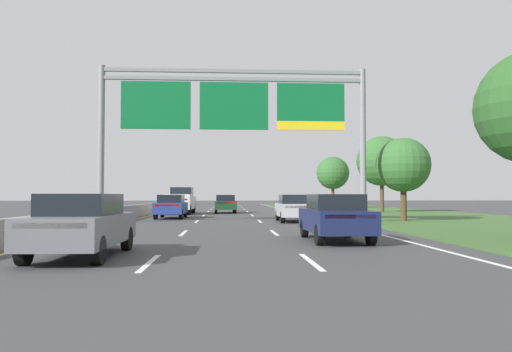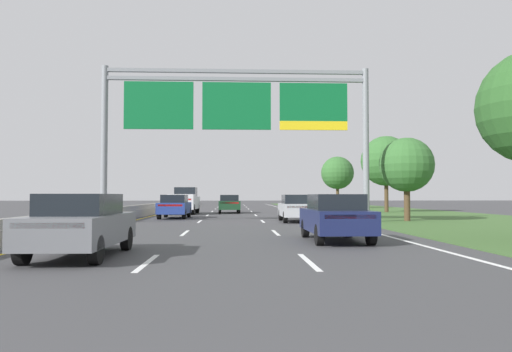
{
  "view_description": "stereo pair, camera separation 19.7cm",
  "coord_description": "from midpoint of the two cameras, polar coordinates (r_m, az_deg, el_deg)",
  "views": [
    {
      "loc": [
        -0.1,
        -1.05,
        1.53
      ],
      "look_at": [
        0.83,
        14.93,
        2.15
      ],
      "focal_mm": 35.2,
      "sensor_mm": 36.0,
      "label": 1
    },
    {
      "loc": [
        0.1,
        -1.06,
        1.53
      ],
      "look_at": [
        0.83,
        14.93,
        2.15
      ],
      "focal_mm": 35.2,
      "sensor_mm": 36.0,
      "label": 2
    }
  ],
  "objects": [
    {
      "name": "ground_plane",
      "position": [
        36.08,
        -3.35,
        -4.64
      ],
      "size": [
        220.0,
        220.0,
        0.0
      ],
      "primitive_type": "plane",
      "color": "#3D3D3F"
    },
    {
      "name": "lane_striping",
      "position": [
        35.63,
        -3.35,
        -4.67
      ],
      "size": [
        11.96,
        106.0,
        0.01
      ],
      "color": "white",
      "rests_on": "ground"
    },
    {
      "name": "grass_verge_right",
      "position": [
        38.69,
        17.85,
        -4.36
      ],
      "size": [
        14.0,
        110.0,
        0.02
      ],
      "primitive_type": "cube",
      "color": "#3D602D",
      "rests_on": "ground"
    },
    {
      "name": "median_barrier_concrete",
      "position": [
        36.67,
        -13.74,
        -3.99
      ],
      "size": [
        0.6,
        110.0,
        0.85
      ],
      "color": "#99968E",
      "rests_on": "ground"
    },
    {
      "name": "overhead_sign_gantry",
      "position": [
        28.38,
        -2.71,
        7.28
      ],
      "size": [
        15.06,
        0.42,
        8.77
      ],
      "color": "gray",
      "rests_on": "ground"
    },
    {
      "name": "pickup_truck_white",
      "position": [
        41.63,
        -8.67,
        -2.82
      ],
      "size": [
        2.15,
        5.46,
        2.2
      ],
      "rotation": [
        0.0,
        0.0,
        1.54
      ],
      "color": "silver",
      "rests_on": "ground"
    },
    {
      "name": "car_silver_right_lane_sedan",
      "position": [
        29.29,
        4.12,
        -3.6
      ],
      "size": [
        1.86,
        4.42,
        1.57
      ],
      "rotation": [
        0.0,
        0.0,
        1.56
      ],
      "color": "#B2B5BA",
      "rests_on": "ground"
    },
    {
      "name": "car_blue_left_lane_sedan",
      "position": [
        33.98,
        -9.78,
        -3.38
      ],
      "size": [
        1.88,
        4.42,
        1.57
      ],
      "rotation": [
        0.0,
        0.0,
        1.56
      ],
      "color": "navy",
      "rests_on": "ground"
    },
    {
      "name": "car_grey_left_lane_sedan",
      "position": [
        13.29,
        -19.6,
        -5.17
      ],
      "size": [
        1.88,
        4.42,
        1.57
      ],
      "rotation": [
        0.0,
        0.0,
        1.56
      ],
      "color": "slate",
      "rests_on": "ground"
    },
    {
      "name": "car_darkgreen_centre_lane_sedan",
      "position": [
        43.67,
        -3.64,
        -3.14
      ],
      "size": [
        1.91,
        4.44,
        1.57
      ],
      "rotation": [
        0.0,
        0.0,
        1.59
      ],
      "color": "#193D23",
      "rests_on": "ground"
    },
    {
      "name": "car_navy_right_lane_sedan",
      "position": [
        17.12,
        8.63,
        -4.58
      ],
      "size": [
        1.82,
        4.4,
        1.57
      ],
      "rotation": [
        0.0,
        0.0,
        1.57
      ],
      "color": "#161E47",
      "rests_on": "ground"
    },
    {
      "name": "roadside_tree_mid",
      "position": [
        31.21,
        16.22,
        1.19
      ],
      "size": [
        3.24,
        3.24,
        4.98
      ],
      "color": "#4C3823",
      "rests_on": "ground"
    },
    {
      "name": "roadside_tree_far",
      "position": [
        47.1,
        13.97,
        1.64
      ],
      "size": [
        4.54,
        4.54,
        6.93
      ],
      "color": "#4C3823",
      "rests_on": "ground"
    },
    {
      "name": "roadside_tree_distant",
      "position": [
        60.52,
        8.63,
        0.34
      ],
      "size": [
        3.9,
        3.9,
        6.16
      ],
      "color": "#4C3823",
      "rests_on": "ground"
    }
  ]
}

